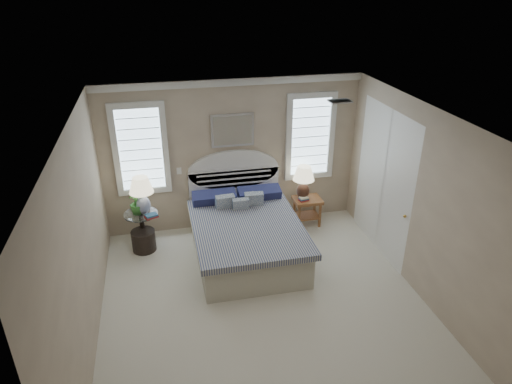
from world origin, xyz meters
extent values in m
cube|color=beige|center=(0.00, 0.00, 0.00)|extent=(4.50, 5.00, 0.01)
cube|color=silver|center=(0.00, 0.00, 2.70)|extent=(4.50, 5.00, 0.01)
cube|color=tan|center=(0.00, 2.50, 1.35)|extent=(4.50, 0.02, 2.70)
cube|color=tan|center=(-2.25, 0.00, 1.35)|extent=(0.02, 5.00, 2.70)
cube|color=tan|center=(2.25, 0.00, 1.35)|extent=(0.02, 5.00, 2.70)
cube|color=silver|center=(0.00, 2.46, 2.64)|extent=(4.50, 0.08, 0.12)
cube|color=#B2B2B2|center=(1.20, 0.80, 2.68)|extent=(0.30, 0.20, 0.02)
cube|color=silver|center=(-0.95, 2.48, 1.15)|extent=(0.08, 0.01, 0.12)
cube|color=silver|center=(-1.55, 2.48, 1.60)|extent=(0.90, 0.06, 1.60)
cube|color=silver|center=(1.40, 2.48, 1.60)|extent=(0.90, 0.06, 1.60)
cube|color=silver|center=(0.00, 2.46, 1.82)|extent=(0.74, 0.04, 0.58)
cube|color=silver|center=(2.23, 1.20, 1.20)|extent=(0.02, 1.80, 2.40)
cube|color=#B3AF9E|center=(0.00, 1.33, 0.28)|extent=(1.60, 2.10, 0.55)
cube|color=navy|center=(0.00, 1.28, 0.59)|extent=(1.72, 2.15, 0.10)
cube|color=silver|center=(0.00, 2.44, 0.55)|extent=(1.62, 0.08, 1.10)
cube|color=navy|center=(-0.40, 2.16, 0.73)|extent=(0.75, 0.31, 0.23)
cube|color=navy|center=(0.40, 2.16, 0.73)|extent=(0.75, 0.31, 0.23)
cube|color=#354D77|center=(-0.25, 1.93, 0.71)|extent=(0.33, 0.20, 0.34)
cube|color=#354D77|center=(0.25, 1.93, 0.71)|extent=(0.33, 0.20, 0.34)
cube|color=#354D77|center=(0.00, 1.83, 0.69)|extent=(0.28, 0.14, 0.29)
cylinder|color=black|center=(-1.65, 2.05, 0.01)|extent=(0.32, 0.32, 0.03)
cylinder|color=black|center=(-1.65, 2.05, 0.30)|extent=(0.08, 0.08, 0.60)
cylinder|color=silver|center=(-1.65, 2.05, 0.62)|extent=(0.56, 0.56, 0.02)
cube|color=brown|center=(1.30, 2.15, 0.50)|extent=(0.50, 0.40, 0.06)
cube|color=brown|center=(1.30, 2.15, 0.18)|extent=(0.44, 0.34, 0.03)
cube|color=brown|center=(1.10, 2.00, 0.23)|extent=(0.04, 0.04, 0.47)
cube|color=brown|center=(1.10, 2.30, 0.23)|extent=(0.04, 0.04, 0.47)
cube|color=brown|center=(1.50, 2.00, 0.23)|extent=(0.04, 0.04, 0.47)
cube|color=brown|center=(1.50, 2.30, 0.23)|extent=(0.04, 0.04, 0.47)
cylinder|color=black|center=(-1.65, 1.92, 0.18)|extent=(0.44, 0.44, 0.36)
cylinder|color=silver|center=(-1.60, 2.07, 0.65)|extent=(0.17, 0.17, 0.03)
ellipsoid|color=silver|center=(-1.60, 2.07, 0.77)|extent=(0.32, 0.32, 0.30)
cylinder|color=gold|center=(-1.60, 2.07, 0.96)|extent=(0.04, 0.04, 0.11)
cylinder|color=black|center=(1.22, 2.20, 0.55)|extent=(0.14, 0.14, 0.03)
ellipsoid|color=black|center=(1.22, 2.20, 0.67)|extent=(0.25, 0.25, 0.29)
cylinder|color=gold|center=(1.22, 2.20, 0.85)|extent=(0.03, 0.03, 0.11)
imported|color=#2A6930|center=(-1.70, 2.06, 0.83)|extent=(0.24, 0.24, 0.41)
cube|color=maroon|center=(-1.48, 1.88, 0.64)|extent=(0.24, 0.22, 0.03)
cube|color=#2A567E|center=(-1.48, 1.88, 0.67)|extent=(0.23, 0.20, 0.03)
cube|color=maroon|center=(1.21, 2.09, 0.54)|extent=(0.20, 0.17, 0.02)
cube|color=#2A567E|center=(1.21, 2.09, 0.56)|extent=(0.19, 0.16, 0.02)
cube|color=#F2ECC7|center=(1.21, 2.09, 0.59)|extent=(0.17, 0.15, 0.02)
camera|label=1|loc=(-1.24, -4.87, 4.26)|focal=32.00mm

